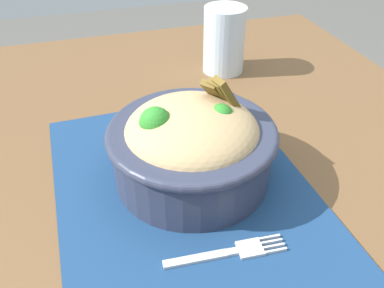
# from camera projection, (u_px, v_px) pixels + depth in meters

# --- Properties ---
(table) EXTENTS (1.09, 0.96, 0.74)m
(table) POSITION_uv_depth(u_px,v_px,m) (169.00, 242.00, 0.52)
(table) COLOR brown
(table) RESTS_ON ground_plane
(placemat) EXTENTS (0.44, 0.31, 0.00)m
(placemat) POSITION_uv_depth(u_px,v_px,m) (187.00, 197.00, 0.49)
(placemat) COLOR navy
(placemat) RESTS_ON table
(bowl) EXTENTS (0.21, 0.21, 0.13)m
(bowl) POSITION_uv_depth(u_px,v_px,m) (192.00, 143.00, 0.48)
(bowl) COLOR #2D3347
(bowl) RESTS_ON placemat
(fork) EXTENTS (0.02, 0.13, 0.00)m
(fork) POSITION_uv_depth(u_px,v_px,m) (231.00, 252.00, 0.42)
(fork) COLOR silver
(fork) RESTS_ON placemat
(drinking_glass) EXTENTS (0.08, 0.08, 0.12)m
(drinking_glass) POSITION_uv_depth(u_px,v_px,m) (224.00, 44.00, 0.73)
(drinking_glass) COLOR silver
(drinking_glass) RESTS_ON table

